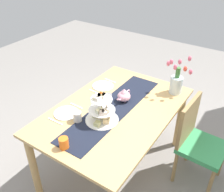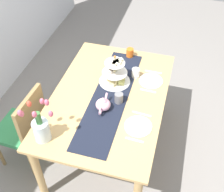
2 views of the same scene
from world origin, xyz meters
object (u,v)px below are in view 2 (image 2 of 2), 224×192
object	(u,v)px
fork_left	(134,140)
knife_left	(142,114)
tulip_vase	(41,127)
mug_orange	(130,53)
dinner_plate_left	(138,126)
mug_grey	(119,98)
tiered_cake_stand	(115,73)
knife_right	(153,72)
chair_left	(25,126)
dining_table	(109,104)
dinner_plate_right	(151,81)
fork_right	(148,91)
mug_white_text	(136,73)
teapot	(103,104)

from	to	relation	value
fork_left	knife_left	world-z (taller)	same
tulip_vase	mug_orange	size ratio (longest dim) A/B	4.20
dinner_plate_left	mug_grey	world-z (taller)	mug_grey
tiered_cake_stand	tulip_vase	distance (m)	0.89
fork_left	knife_right	size ratio (longest dim) A/B	0.88
chair_left	tulip_vase	xyz separation A→B (m)	(-0.26, -0.37, 0.41)
mug_orange	dining_table	bearing A→B (deg)	175.91
tulip_vase	dinner_plate_right	bearing A→B (deg)	-37.71
knife_left	dining_table	bearing A→B (deg)	67.48
tulip_vase	mug_orange	xyz separation A→B (m)	(1.25, -0.41, -0.08)
dining_table	chair_left	xyz separation A→B (m)	(-0.34, 0.74, -0.17)
dining_table	fork_right	distance (m)	0.39
tiered_cake_stand	fork_right	world-z (taller)	tiered_cake_stand
fork_left	fork_right	world-z (taller)	same
mug_white_text	mug_orange	xyz separation A→B (m)	(0.32, 0.13, 0.00)
teapot	knife_left	world-z (taller)	teapot
fork_right	mug_white_text	distance (m)	0.24
dining_table	mug_white_text	size ratio (longest dim) A/B	16.28
dining_table	knife_right	world-z (taller)	knife_right
teapot	knife_right	bearing A→B (deg)	-28.36
tulip_vase	teapot	bearing A→B (deg)	-40.41
dinner_plate_left	mug_orange	bearing A→B (deg)	17.29
dinner_plate_left	fork_left	size ratio (longest dim) A/B	1.53
fork_right	knife_right	size ratio (longest dim) A/B	0.88
chair_left	knife_left	world-z (taller)	chair_left
teapot	mug_white_text	bearing A→B (deg)	-19.35
tiered_cake_stand	mug_grey	distance (m)	0.29
dinner_plate_right	fork_right	bearing A→B (deg)	180.00
dinner_plate_right	tiered_cake_stand	bearing A→B (deg)	106.70
knife_left	chair_left	bearing A→B (deg)	100.72
fork_left	mug_grey	world-z (taller)	mug_grey
tiered_cake_stand	knife_left	world-z (taller)	tiered_cake_stand
dining_table	dinner_plate_right	distance (m)	0.47
chair_left	mug_grey	world-z (taller)	chair_left
dining_table	teapot	xyz separation A→B (m)	(-0.17, 0.00, 0.17)
knife_left	fork_right	xyz separation A→B (m)	(0.30, 0.00, 0.00)
tiered_cake_stand	mug_white_text	bearing A→B (deg)	-54.73
dinner_plate_right	mug_orange	size ratio (longest dim) A/B	2.42
teapot	knife_right	xyz separation A→B (m)	(0.62, -0.34, -0.06)
mug_white_text	tiered_cake_stand	bearing A→B (deg)	125.27
knife_left	mug_orange	distance (m)	0.84
dinner_plate_left	mug_grey	size ratio (longest dim) A/B	2.42
chair_left	mug_grey	size ratio (longest dim) A/B	9.58
dinner_plate_right	fork_left	bearing A→B (deg)	180.00
fork_right	mug_orange	world-z (taller)	mug_orange
dining_table	dinner_plate_right	world-z (taller)	dinner_plate_right
mug_grey	mug_orange	bearing A→B (deg)	5.10
fork_left	mug_white_text	distance (m)	0.78
dinner_plate_left	mug_orange	distance (m)	0.98
dining_table	dinner_plate_right	xyz separation A→B (m)	(0.31, -0.34, 0.11)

